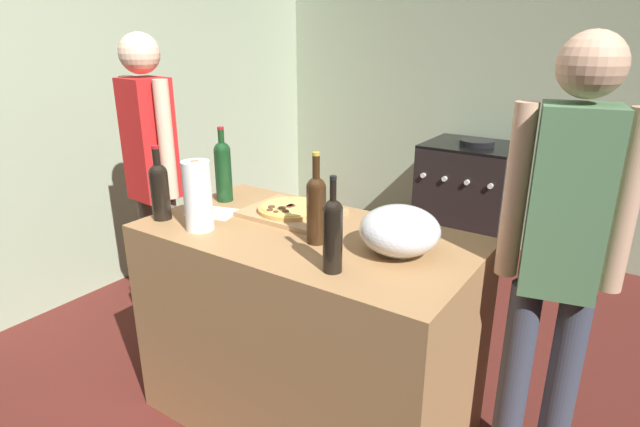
# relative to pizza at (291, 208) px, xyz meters

# --- Properties ---
(ground_plane) EXTENTS (4.39, 3.76, 0.02)m
(ground_plane) POSITION_rel_pizza_xyz_m (0.16, 0.81, -0.95)
(ground_plane) COLOR #511E19
(kitchen_wall_rear) EXTENTS (4.39, 0.10, 2.60)m
(kitchen_wall_rear) POSITION_rel_pizza_xyz_m (0.16, 2.44, 0.36)
(kitchen_wall_rear) COLOR #99A889
(kitchen_wall_rear) RESTS_ON ground_plane
(kitchen_wall_left) EXTENTS (0.10, 3.76, 2.60)m
(kitchen_wall_left) POSITION_rel_pizza_xyz_m (-1.79, 0.81, 0.36)
(kitchen_wall_left) COLOR #99A889
(kitchen_wall_left) RESTS_ON ground_plane
(counter) EXTENTS (1.37, 0.74, 0.91)m
(counter) POSITION_rel_pizza_xyz_m (0.17, -0.13, -0.49)
(counter) COLOR #9E7247
(counter) RESTS_ON ground_plane
(cutting_board) EXTENTS (0.40, 0.32, 0.02)m
(cutting_board) POSITION_rel_pizza_xyz_m (0.00, 0.00, -0.02)
(cutting_board) COLOR tan
(cutting_board) RESTS_ON counter
(pizza) EXTENTS (0.30, 0.30, 0.03)m
(pizza) POSITION_rel_pizza_xyz_m (0.00, 0.00, 0.00)
(pizza) COLOR tan
(pizza) RESTS_ON cutting_board
(mixing_bowl) EXTENTS (0.29, 0.29, 0.18)m
(mixing_bowl) POSITION_rel_pizza_xyz_m (0.57, -0.11, 0.06)
(mixing_bowl) COLOR #B2B2B7
(mixing_bowl) RESTS_ON counter
(paper_towel_roll) EXTENTS (0.11, 0.11, 0.29)m
(paper_towel_roll) POSITION_rel_pizza_xyz_m (-0.21, -0.35, 0.11)
(paper_towel_roll) COLOR white
(paper_towel_roll) RESTS_ON counter
(wine_bottle_green) EXTENTS (0.07, 0.07, 0.35)m
(wine_bottle_green) POSITION_rel_pizza_xyz_m (0.27, -0.20, 0.12)
(wine_bottle_green) COLOR #331E0F
(wine_bottle_green) RESTS_ON counter
(wine_bottle_dark) EXTENTS (0.08, 0.08, 0.32)m
(wine_bottle_dark) POSITION_rel_pizza_xyz_m (-0.43, -0.35, 0.11)
(wine_bottle_dark) COLOR black
(wine_bottle_dark) RESTS_ON counter
(wine_bottle_clear) EXTENTS (0.08, 0.08, 0.35)m
(wine_bottle_clear) POSITION_rel_pizza_xyz_m (-0.39, -0.01, 0.13)
(wine_bottle_clear) COLOR #143819
(wine_bottle_clear) RESTS_ON counter
(wine_bottle_amber) EXTENTS (0.07, 0.07, 0.33)m
(wine_bottle_amber) POSITION_rel_pizza_xyz_m (0.45, -0.37, 0.11)
(wine_bottle_amber) COLOR black
(wine_bottle_amber) RESTS_ON counter
(recipe_sheet) EXTENTS (0.24, 0.20, 0.00)m
(recipe_sheet) POSITION_rel_pizza_xyz_m (-0.31, -0.18, -0.03)
(recipe_sheet) COLOR white
(recipe_sheet) RESTS_ON counter
(stove) EXTENTS (0.66, 0.60, 0.93)m
(stove) POSITION_rel_pizza_xyz_m (0.13, 2.04, -0.49)
(stove) COLOR black
(stove) RESTS_ON ground_plane
(person_in_stripes) EXTENTS (0.38, 0.22, 1.68)m
(person_in_stripes) POSITION_rel_pizza_xyz_m (-0.91, -0.01, 0.03)
(person_in_stripes) COLOR slate
(person_in_stripes) RESTS_ON ground_plane
(person_in_red) EXTENTS (0.39, 0.25, 1.69)m
(person_in_red) POSITION_rel_pizza_xyz_m (1.08, 0.07, 0.04)
(person_in_red) COLOR #383D4C
(person_in_red) RESTS_ON ground_plane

